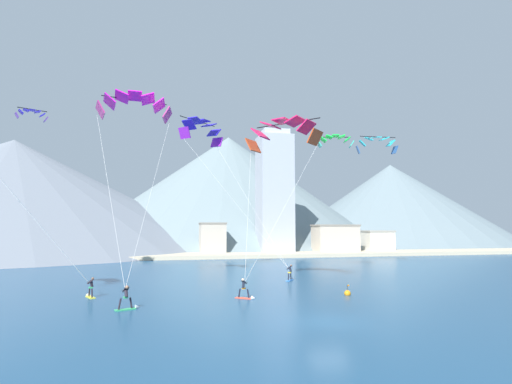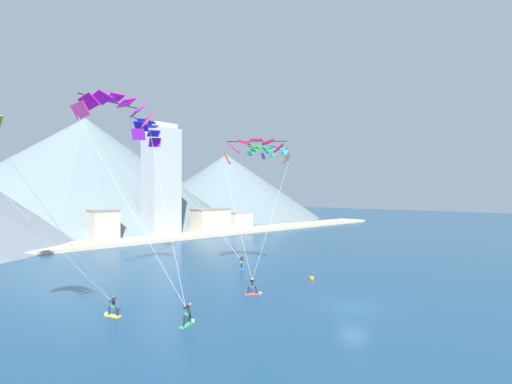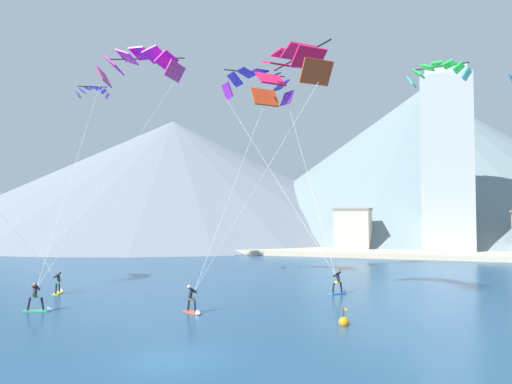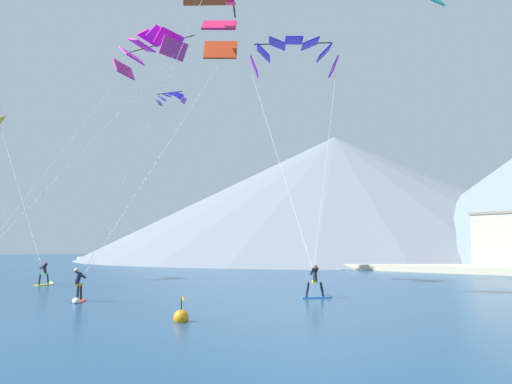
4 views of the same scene
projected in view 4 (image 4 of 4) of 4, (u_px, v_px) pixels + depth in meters
kitesurfer_near_lead at (78, 292)px, 24.38m from camera, size 1.64×1.34×1.73m
kitesurfer_mid_center at (318, 287)px, 26.46m from camera, size 1.34×1.65×1.83m
kitesurfer_far_left at (46, 278)px, 35.80m from camera, size 1.09×1.75×1.74m
parafoil_kite_near_lead at (214, 3)px, 26.04m from camera, size 8.05×7.87×15.17m
parafoil_kite_near_trail at (150, 49)px, 40.46m from camera, size 7.84×14.38×18.59m
parafoil_kite_mid_center at (294, 53)px, 41.08m from camera, size 12.04×11.98×18.47m
parafoil_kite_distant_mid_solo at (171, 97)px, 58.07m from camera, size 3.71×2.38×1.32m
race_marker_buoy at (181, 318)px, 17.87m from camera, size 0.56×0.56×1.02m
shoreline_strip at (497, 270)px, 53.36m from camera, size 180.00×10.00×0.70m
shore_building_harbour_front at (503, 242)px, 57.41m from camera, size 5.31×5.45×6.75m
mountain_peak_east_shoulder at (336, 197)px, 119.54m from camera, size 117.99×117.99×29.51m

